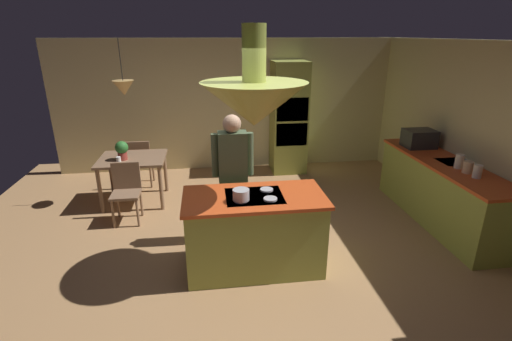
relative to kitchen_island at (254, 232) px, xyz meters
name	(u,v)px	position (x,y,z in m)	size (l,w,h in m)	color
ground	(252,257)	(0.00, 0.20, -0.47)	(8.16, 8.16, 0.00)	#AD7F51
wall_back	(231,105)	(0.00, 3.65, 0.81)	(6.80, 0.10, 2.55)	beige
wall_right	(488,141)	(3.25, 0.60, 0.81)	(0.10, 7.20, 2.55)	beige
kitchen_island	(254,232)	(0.00, 0.00, 0.00)	(1.60, 0.81, 0.94)	#939E42
counter_run_right	(441,191)	(2.84, 0.80, 0.00)	(0.73, 2.52, 0.92)	#939E42
oven_tower	(289,118)	(1.10, 3.24, 0.61)	(0.66, 0.62, 2.15)	#939E42
dining_table	(133,164)	(-1.70, 2.10, 0.19)	(1.03, 0.87, 0.76)	#876549
person_at_island	(233,171)	(-0.19, 0.68, 0.52)	(0.53, 0.23, 1.71)	tan
range_hood	(254,102)	(0.00, 0.00, 1.51)	(1.10, 1.10, 1.00)	#939E42
pendant_light_over_table	(124,88)	(-1.70, 2.10, 1.40)	(0.32, 0.32, 0.82)	#E0B266
chair_facing_island	(126,188)	(-1.70, 1.45, 0.04)	(0.40, 0.40, 0.87)	#876549
chair_by_back_wall	(140,160)	(-1.70, 2.75, 0.04)	(0.40, 0.40, 0.87)	#876549
potted_plant_on_table	(122,149)	(-1.82, 2.02, 0.46)	(0.20, 0.20, 0.30)	#99382D
cup_on_table	(119,160)	(-1.86, 1.88, 0.34)	(0.07, 0.07, 0.09)	white
canister_flour	(477,171)	(2.84, 0.18, 0.54)	(0.10, 0.10, 0.17)	silver
canister_sugar	(468,167)	(2.84, 0.36, 0.53)	(0.13, 0.13, 0.15)	#E0B78C
canister_tea	(459,161)	(2.84, 0.54, 0.55)	(0.11, 0.11, 0.19)	silver
microwave_on_counter	(419,138)	(2.84, 1.54, 0.60)	(0.46, 0.36, 0.28)	#232326
cooking_pot_on_cooktop	(241,195)	(-0.16, -0.13, 0.54)	(0.18, 0.18, 0.12)	#B2B2B7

